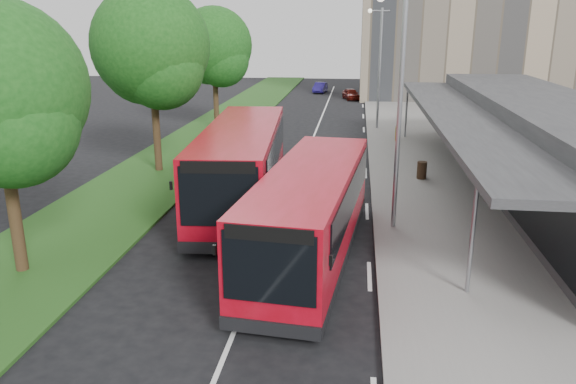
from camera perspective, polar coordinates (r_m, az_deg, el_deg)
name	(u,v)px	position (r m, az deg, el deg)	size (l,w,h in m)	color
ground	(269,245)	(18.92, -1.91, -5.44)	(120.00, 120.00, 0.00)	black
pavement	(405,135)	(38.11, 11.81, 5.70)	(5.00, 80.00, 0.15)	slate
grass_verge	(213,131)	(39.21, -7.58, 6.17)	(5.00, 80.00, 0.10)	#224D19
lane_centre_line	(308,150)	(33.20, 2.07, 4.32)	(0.12, 70.00, 0.01)	silver
kerb_dashes	(364,138)	(37.01, 7.74, 5.47)	(0.12, 56.00, 0.01)	silver
office_block	(477,4)	(60.39, 18.63, 17.68)	(22.00, 12.00, 18.00)	tan
station_building	(541,145)	(27.06, 24.35, 4.38)	(7.70, 26.00, 4.00)	#2C2C2E
tree_mid	(151,53)	(28.14, -13.71, 13.52)	(5.57, 5.57, 8.96)	#362615
tree_far	(214,51)	(39.62, -7.51, 14.04)	(5.18, 5.18, 8.32)	#362615
lamp_post_near	(398,99)	(19.51, 11.09, 9.30)	(1.44, 0.28, 8.00)	gray
lamp_post_far	(379,61)	(39.41, 9.19, 13.01)	(1.44, 0.28, 8.00)	gray
bus_main	(311,213)	(17.43, 2.34, -2.19)	(3.63, 10.46, 2.91)	#AB091B
bus_second	(242,166)	(22.67, -4.69, 2.69)	(3.78, 11.62, 3.24)	#AB091B
litter_bin	(422,170)	(27.05, 13.44, 2.18)	(0.45, 0.45, 0.81)	#322114
bollard	(396,134)	(35.64, 10.95, 5.85)	(0.14, 0.14, 0.89)	yellow
car_near	(351,94)	(56.09, 6.41, 9.87)	(1.26, 3.14, 1.07)	#60140D
car_far	(320,87)	(61.63, 3.30, 10.56)	(1.14, 3.26, 1.07)	navy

